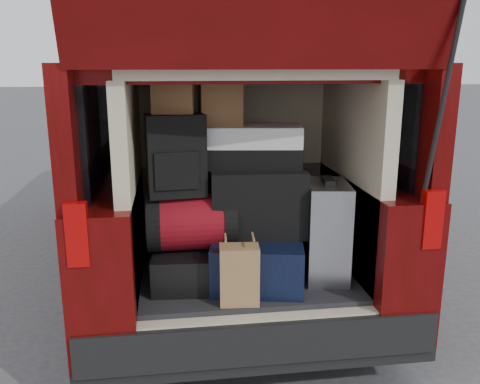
# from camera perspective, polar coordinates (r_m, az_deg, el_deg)

# --- Properties ---
(ground) EXTENTS (80.00, 80.00, 0.00)m
(ground) POSITION_cam_1_polar(r_m,az_deg,el_deg) (3.18, 1.22, -19.69)
(ground) COLOR #3B3B3E
(ground) RESTS_ON ground
(minivan) EXTENTS (1.90, 5.35, 2.77)m
(minivan) POSITION_cam_1_polar(r_m,az_deg,el_deg) (4.57, -2.39, 3.29)
(minivan) COLOR black
(minivan) RESTS_ON ground
(load_floor) EXTENTS (1.24, 1.05, 0.55)m
(load_floor) POSITION_cam_1_polar(r_m,az_deg,el_deg) (3.28, 0.47, -13.03)
(load_floor) COLOR black
(load_floor) RESTS_ON ground
(black_hardshell) EXTENTS (0.40, 0.53, 0.20)m
(black_hardshell) POSITION_cam_1_polar(r_m,az_deg,el_deg) (2.98, -6.01, -8.03)
(black_hardshell) COLOR black
(black_hardshell) RESTS_ON load_floor
(navy_hardshell) EXTENTS (0.61, 0.70, 0.27)m
(navy_hardshell) POSITION_cam_1_polar(r_m,az_deg,el_deg) (2.98, 2.00, -7.26)
(navy_hardshell) COLOR black
(navy_hardshell) RESTS_ON load_floor
(silver_roller) EXTENTS (0.29, 0.41, 0.57)m
(silver_roller) POSITION_cam_1_polar(r_m,az_deg,el_deg) (3.00, 9.64, -4.32)
(silver_roller) COLOR silver
(silver_roller) RESTS_ON load_floor
(kraft_bag) EXTENTS (0.21, 0.15, 0.31)m
(kraft_bag) POSITION_cam_1_polar(r_m,az_deg,el_deg) (2.68, -0.08, -9.29)
(kraft_bag) COLOR olive
(kraft_bag) RESTS_ON load_floor
(red_duffel) EXTENTS (0.49, 0.32, 0.32)m
(red_duffel) POSITION_cam_1_polar(r_m,az_deg,el_deg) (2.88, -5.47, -3.31)
(red_duffel) COLOR maroon
(red_duffel) RESTS_ON black_hardshell
(black_soft_case) EXTENTS (0.55, 0.35, 0.38)m
(black_soft_case) POSITION_cam_1_polar(r_m,az_deg,el_deg) (2.91, 2.02, -1.09)
(black_soft_case) COLOR black
(black_soft_case) RESTS_ON navy_hardshell
(backpack) EXTENTS (0.33, 0.22, 0.44)m
(backpack) POSITION_cam_1_polar(r_m,az_deg,el_deg) (2.78, -7.21, 4.12)
(backpack) COLOR black
(backpack) RESTS_ON red_duffel
(twotone_duffel) EXTENTS (0.56, 0.34, 0.24)m
(twotone_duffel) POSITION_cam_1_polar(r_m,az_deg,el_deg) (2.90, 1.56, 5.16)
(twotone_duffel) COLOR silver
(twotone_duffel) RESTS_ON black_soft_case
(grocery_sack_lower) EXTENTS (0.24, 0.21, 0.20)m
(grocery_sack_lower) POSITION_cam_1_polar(r_m,az_deg,el_deg) (2.80, -7.48, 10.81)
(grocery_sack_lower) COLOR brown
(grocery_sack_lower) RESTS_ON backpack
(grocery_sack_upper) EXTENTS (0.24, 0.20, 0.23)m
(grocery_sack_upper) POSITION_cam_1_polar(r_m,az_deg,el_deg) (2.89, -2.24, 9.80)
(grocery_sack_upper) COLOR brown
(grocery_sack_upper) RESTS_ON twotone_duffel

